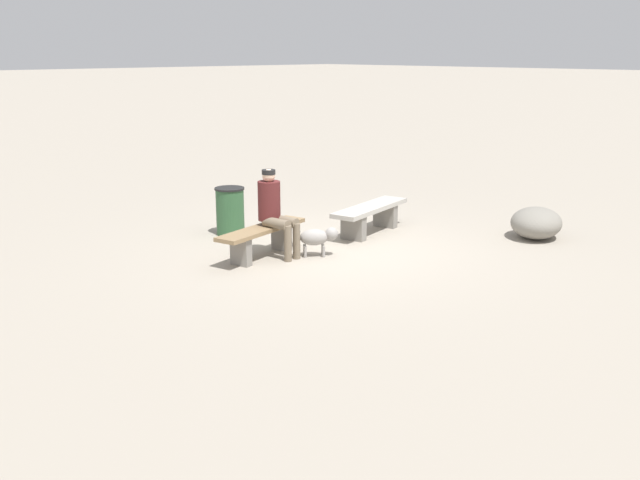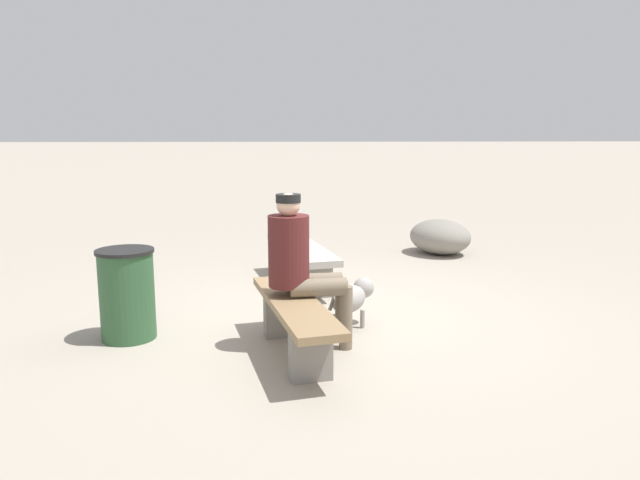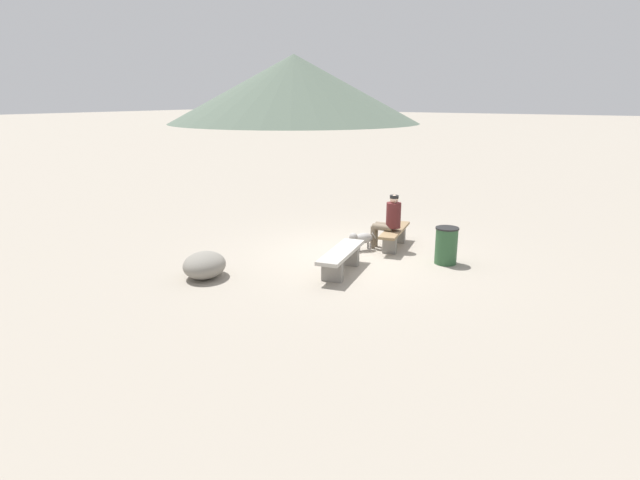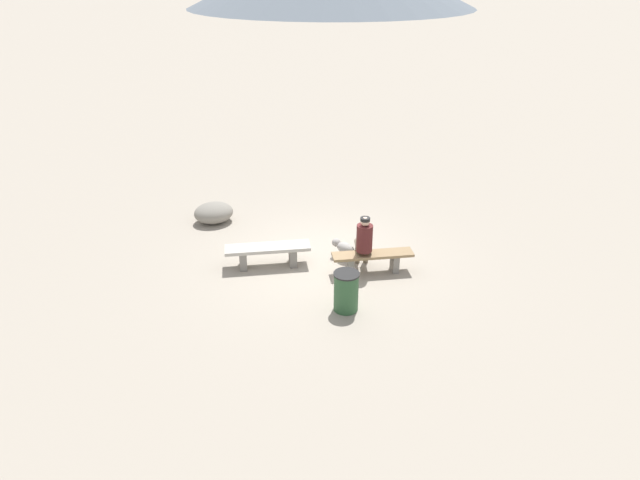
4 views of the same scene
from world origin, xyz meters
TOP-DOWN VIEW (x-y plane):
  - ground at (0.00, 0.00)m, footprint 210.00×210.00m
  - bench_left at (-1.21, -0.37)m, footprint 1.87×0.81m
  - bench_right at (1.03, -0.51)m, footprint 1.74×0.71m
  - seated_person at (0.83, -0.45)m, footprint 0.37×0.69m
  - dog at (0.40, 0.03)m, footprint 0.55×0.49m
  - trash_bin at (0.51, -1.94)m, footprint 0.49×0.49m
  - boulder at (-2.90, 1.75)m, footprint 1.23×1.16m

SIDE VIEW (x-z plane):
  - ground at x=0.00m, z-range -0.06..0.00m
  - boulder at x=-2.90m, z-range 0.00..0.51m
  - dog at x=0.40m, z-range 0.08..0.52m
  - bench_right at x=1.03m, z-range 0.09..0.55m
  - bench_left at x=-1.21m, z-range 0.09..0.56m
  - trash_bin at x=0.51m, z-range 0.00..0.79m
  - seated_person at x=0.83m, z-range 0.09..1.39m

